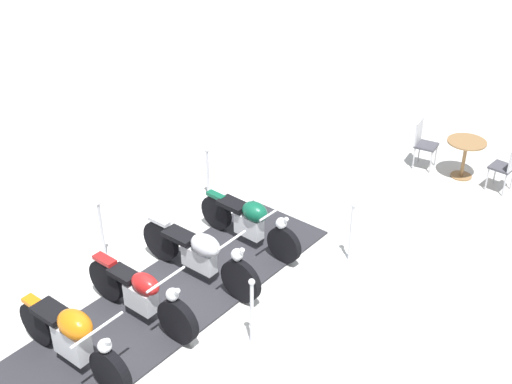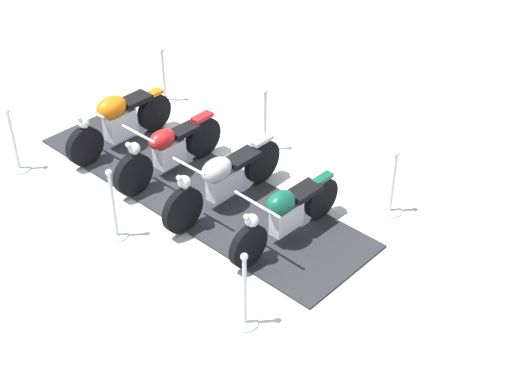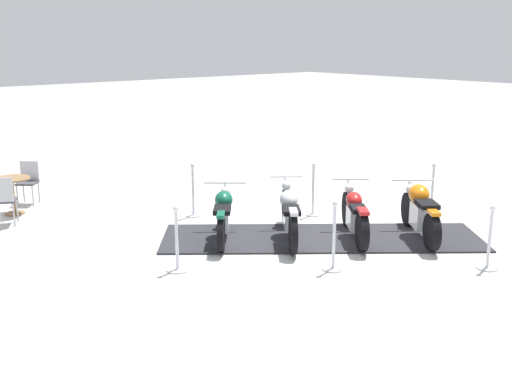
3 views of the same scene
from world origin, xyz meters
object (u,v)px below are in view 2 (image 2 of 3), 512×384
(stanchion_right_mid, at_px, (114,213))
(stanchion_left_mid, at_px, (265,132))
(stanchion_left_rear, at_px, (392,194))
(motorcycle_maroon, at_px, (168,150))
(motorcycle_forest, at_px, (285,213))
(stanchion_left_front, at_px, (164,85))
(stanchion_right_rear, at_px, (245,302))
(stanchion_right_front, at_px, (16,151))
(motorcycle_copper, at_px, (118,120))
(motorcycle_chrome, at_px, (222,178))

(stanchion_right_mid, relative_size, stanchion_left_mid, 0.99)
(stanchion_left_mid, bearing_deg, stanchion_left_rear, 140.62)
(motorcycle_maroon, distance_m, stanchion_left_rear, 3.40)
(stanchion_right_mid, bearing_deg, motorcycle_forest, -179.37)
(stanchion_left_front, distance_m, stanchion_right_rear, 5.74)
(motorcycle_maroon, xyz_separation_m, stanchion_right_front, (2.37, -0.02, -0.12))
(stanchion_right_mid, height_order, stanchion_right_front, stanchion_right_mid)
(motorcycle_forest, height_order, stanchion_left_mid, stanchion_left_mid)
(stanchion_right_mid, bearing_deg, motorcycle_copper, -79.40)
(motorcycle_copper, bearing_deg, stanchion_right_mid, 49.01)
(motorcycle_copper, bearing_deg, motorcycle_chrome, 88.94)
(motorcycle_copper, xyz_separation_m, stanchion_right_front, (1.46, 0.72, -0.18))
(stanchion_left_mid, bearing_deg, stanchion_left_front, -39.38)
(motorcycle_copper, bearing_deg, stanchion_left_front, -157.56)
(motorcycle_maroon, height_order, stanchion_right_mid, stanchion_right_mid)
(motorcycle_forest, bearing_deg, stanchion_right_front, -69.23)
(stanchion_left_front, relative_size, stanchion_right_rear, 0.94)
(stanchion_right_front, bearing_deg, motorcycle_forest, 160.05)
(motorcycle_forest, xyz_separation_m, stanchion_left_mid, (0.38, -2.32, -0.14))
(motorcycle_maroon, bearing_deg, stanchion_right_front, -51.55)
(motorcycle_forest, height_order, stanchion_left_front, stanchion_left_front)
(stanchion_right_rear, bearing_deg, stanchion_right_mid, -39.38)
(motorcycle_copper, xyz_separation_m, motorcycle_forest, (-2.73, 2.24, -0.04))
(stanchion_left_mid, distance_m, stanchion_right_front, 3.89)
(motorcycle_copper, xyz_separation_m, stanchion_left_front, (-0.46, -1.62, -0.20))
(motorcycle_copper, bearing_deg, stanchion_left_rear, 109.26)
(stanchion_left_front, bearing_deg, stanchion_right_rear, 108.74)
(motorcycle_forest, bearing_deg, motorcycle_chrome, -88.50)
(motorcycle_copper, distance_m, motorcycle_chrome, 2.36)
(motorcycle_chrome, bearing_deg, stanchion_left_front, -117.92)
(stanchion_left_front, xyz_separation_m, stanchion_left_rear, (-3.77, 3.09, -0.01))
(motorcycle_maroon, relative_size, stanchion_right_rear, 1.55)
(motorcycle_maroon, height_order, stanchion_left_front, stanchion_left_front)
(stanchion_left_front, height_order, stanchion_left_rear, stanchion_left_rear)
(stanchion_left_mid, height_order, stanchion_right_front, stanchion_left_mid)
(stanchion_right_mid, bearing_deg, stanchion_right_front, -39.38)
(motorcycle_copper, distance_m, stanchion_right_mid, 2.31)
(motorcycle_copper, height_order, stanchion_left_rear, stanchion_left_rear)
(stanchion_left_front, bearing_deg, stanchion_right_mid, 89.41)
(motorcycle_maroon, bearing_deg, stanchion_right_rear, 63.30)
(motorcycle_chrome, height_order, stanchion_left_mid, stanchion_left_mid)
(motorcycle_forest, distance_m, stanchion_right_front, 4.46)
(stanchion_left_front, bearing_deg, stanchion_right_front, 50.62)
(motorcycle_copper, xyz_separation_m, stanchion_right_mid, (-0.42, 2.27, -0.13))
(stanchion_left_front, distance_m, stanchion_left_mid, 2.44)
(motorcycle_maroon, xyz_separation_m, stanchion_left_mid, (-1.43, -0.82, -0.12))
(motorcycle_chrome, distance_m, stanchion_right_front, 3.37)
(motorcycle_forest, bearing_deg, motorcycle_maroon, -88.87)
(stanchion_left_rear, bearing_deg, stanchion_left_mid, -39.38)
(stanchion_left_rear, bearing_deg, motorcycle_maroon, -12.40)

